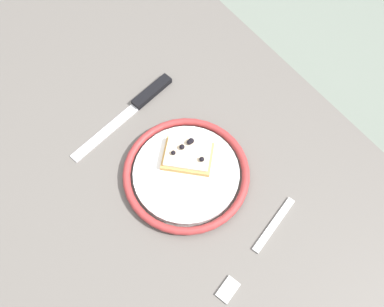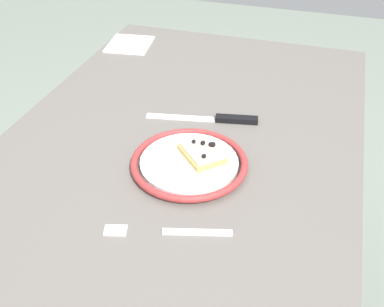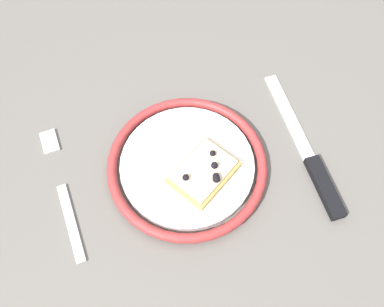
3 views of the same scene
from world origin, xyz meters
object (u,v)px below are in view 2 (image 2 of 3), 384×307
(dining_table, at_px, (173,188))
(plate, at_px, (189,163))
(pizza_slice_near, at_px, (202,152))
(fork, at_px, (167,232))
(napkin, at_px, (130,44))
(knife, at_px, (221,119))

(dining_table, bearing_deg, plate, -127.03)
(dining_table, distance_m, pizza_slice_near, 0.13)
(fork, distance_m, napkin, 0.74)
(plate, height_order, knife, plate)
(napkin, bearing_deg, plate, -145.67)
(dining_table, height_order, pizza_slice_near, pizza_slice_near)
(dining_table, relative_size, fork, 6.04)
(plate, relative_size, napkin, 1.70)
(knife, bearing_deg, plate, 174.41)
(pizza_slice_near, distance_m, knife, 0.15)
(fork, bearing_deg, napkin, 28.01)
(dining_table, height_order, plate, plate)
(plate, bearing_deg, dining_table, 52.97)
(dining_table, height_order, fork, fork)
(pizza_slice_near, bearing_deg, fork, 179.39)
(dining_table, bearing_deg, knife, -24.02)
(pizza_slice_near, xyz_separation_m, napkin, (0.47, 0.35, -0.02))
(plate, distance_m, pizza_slice_near, 0.03)
(pizza_slice_near, distance_m, napkin, 0.58)
(dining_table, xyz_separation_m, napkin, (0.45, 0.29, 0.09))
(napkin, bearing_deg, fork, -151.99)
(plate, bearing_deg, knife, -5.59)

